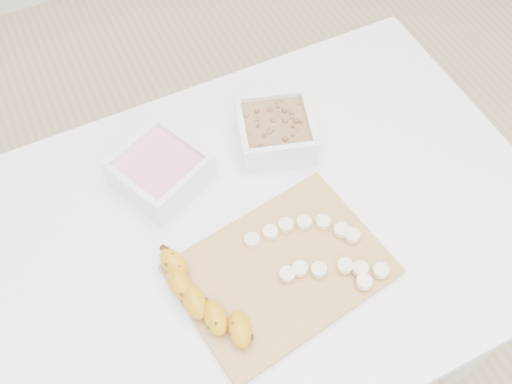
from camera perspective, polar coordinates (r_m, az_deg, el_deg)
name	(u,v)px	position (r m, az deg, el deg)	size (l,w,h in m)	color
ground	(261,352)	(1.69, 0.46, -15.74)	(3.50, 3.50, 0.00)	#C6AD89
table	(263,248)	(1.08, 0.70, -5.67)	(1.00, 0.70, 0.75)	white
bowl_yogurt	(160,170)	(1.03, -9.54, 2.17)	(0.19, 0.19, 0.07)	white
bowl_granola	(275,130)	(1.07, 1.96, 6.18)	(0.17, 0.17, 0.06)	white
cutting_board	(281,270)	(0.95, 2.53, -7.80)	(0.33, 0.24, 0.01)	tan
banana	(205,300)	(0.90, -5.17, -10.69)	(0.05, 0.20, 0.03)	#C5870F
banana_slices	(320,250)	(0.95, 6.41, -5.79)	(0.19, 0.17, 0.02)	beige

